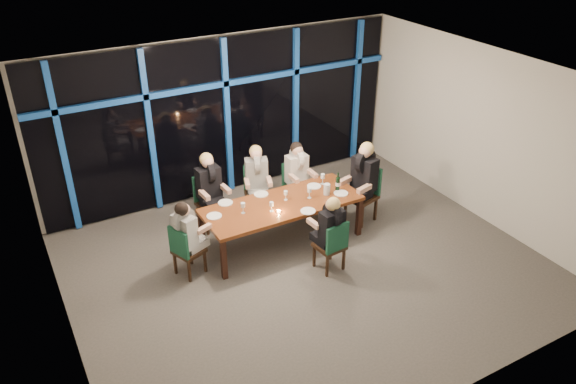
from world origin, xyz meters
name	(u,v)px	position (x,y,z in m)	size (l,w,h in m)	color
room	(309,149)	(0.00, 0.00, 2.02)	(7.04, 7.00, 3.02)	#58534E
window_wall	(227,114)	(0.01, 2.93, 1.55)	(6.86, 0.43, 2.94)	black
dining_table	(282,207)	(0.00, 0.80, 0.68)	(2.60, 1.00, 0.75)	brown
chair_far_left	(209,198)	(-0.85, 1.88, 0.53)	(0.47, 0.47, 0.95)	black
chair_far_mid	(257,188)	(0.04, 1.82, 0.52)	(0.55, 0.55, 0.93)	black
chair_far_right	(295,183)	(0.75, 1.66, 0.51)	(0.42, 0.42, 0.91)	black
chair_end_left	(185,249)	(-1.71, 0.71, 0.48)	(0.52, 0.52, 0.87)	black
chair_end_right	(365,190)	(1.63, 0.76, 0.57)	(0.58, 0.58, 1.02)	black
chair_near_mid	(333,244)	(0.29, -0.27, 0.49)	(0.44, 0.44, 0.87)	black
diner_far_left	(209,181)	(-0.84, 1.80, 0.91)	(0.49, 0.61, 0.93)	black
diner_far_mid	(257,172)	(0.02, 1.75, 0.89)	(0.56, 0.64, 0.91)	black
diner_far_right	(298,167)	(0.75, 1.59, 0.87)	(0.45, 0.56, 0.89)	silver
diner_end_left	(186,227)	(-1.65, 0.74, 0.83)	(0.59, 0.53, 0.84)	black
diner_end_right	(363,171)	(1.55, 0.73, 0.97)	(0.68, 0.58, 0.99)	black
diner_near_mid	(331,222)	(0.29, -0.20, 0.84)	(0.46, 0.56, 0.85)	black
plate_far_left	(225,203)	(-0.80, 1.24, 0.76)	(0.24, 0.24, 0.01)	white
plate_far_mid	(261,194)	(-0.17, 1.21, 0.76)	(0.24, 0.24, 0.01)	white
plate_far_right	(314,186)	(0.75, 1.02, 0.76)	(0.24, 0.24, 0.01)	white
plate_end_left	(214,216)	(-1.12, 0.95, 0.76)	(0.24, 0.24, 0.01)	white
plate_end_right	(341,193)	(1.01, 0.59, 0.76)	(0.24, 0.24, 0.01)	white
plate_near_mid	(308,211)	(0.23, 0.37, 0.76)	(0.24, 0.24, 0.01)	white
wine_bottle	(338,184)	(1.02, 0.72, 0.88)	(0.08, 0.08, 0.33)	black
water_pitcher	(327,189)	(0.79, 0.69, 0.85)	(0.12, 0.11, 0.19)	silver
tea_light	(279,211)	(-0.19, 0.57, 0.77)	(0.06, 0.06, 0.03)	#FF9B4C
wine_glass_a	(272,205)	(-0.27, 0.65, 0.87)	(0.06, 0.06, 0.17)	silver
wine_glass_b	(286,193)	(0.10, 0.86, 0.87)	(0.06, 0.06, 0.16)	silver
wine_glass_c	(309,191)	(0.47, 0.73, 0.89)	(0.07, 0.07, 0.19)	silver
wine_glass_d	(243,206)	(-0.68, 0.82, 0.88)	(0.07, 0.07, 0.18)	silver
wine_glass_e	(323,177)	(0.92, 1.03, 0.89)	(0.07, 0.07, 0.19)	silver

